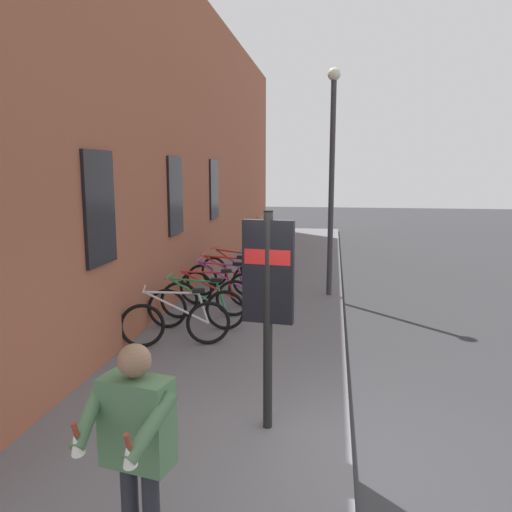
% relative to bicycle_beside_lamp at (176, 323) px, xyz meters
% --- Properties ---
extents(ground, '(60.00, 60.00, 0.00)m').
position_rel_bicycle_beside_lamp_xyz_m(ground, '(3.11, -3.70, -0.51)').
color(ground, '#2D2D30').
extents(sidewalk_pavement, '(24.00, 3.50, 0.12)m').
position_rel_bicycle_beside_lamp_xyz_m(sidewalk_pavement, '(5.11, -0.95, -0.45)').
color(sidewalk_pavement, slate).
rests_on(sidewalk_pavement, ground).
extents(station_facade, '(22.00, 0.65, 7.13)m').
position_rel_bicycle_beside_lamp_xyz_m(station_facade, '(6.10, 1.10, 3.05)').
color(station_facade, '#9E563D').
rests_on(station_facade, ground).
extents(bicycle_beside_lamp, '(0.66, 1.71, 0.97)m').
position_rel_bicycle_beside_lamp_xyz_m(bicycle_beside_lamp, '(0.00, 0.00, 0.00)').
color(bicycle_beside_lamp, black).
rests_on(bicycle_beside_lamp, sidewalk_pavement).
extents(bicycle_mid_rack, '(0.48, 1.77, 0.97)m').
position_rel_bicycle_beside_lamp_xyz_m(bicycle_mid_rack, '(0.92, -0.09, 0.00)').
color(bicycle_mid_rack, black).
rests_on(bicycle_mid_rack, sidewalk_pavement).
extents(bicycle_end_of_row, '(0.64, 1.72, 0.97)m').
position_rel_bicycle_beside_lamp_xyz_m(bicycle_end_of_row, '(1.67, -0.10, 0.00)').
color(bicycle_end_of_row, black).
rests_on(bicycle_end_of_row, sidewalk_pavement).
extents(bicycle_by_door, '(0.48, 1.77, 0.97)m').
position_rel_bicycle_beside_lamp_xyz_m(bicycle_by_door, '(2.56, -0.17, 0.00)').
color(bicycle_by_door, black).
rests_on(bicycle_by_door, sidewalk_pavement).
extents(bicycle_under_window, '(0.48, 1.77, 0.97)m').
position_rel_bicycle_beside_lamp_xyz_m(bicycle_under_window, '(3.35, -0.10, 0.00)').
color(bicycle_under_window, black).
rests_on(bicycle_under_window, sidewalk_pavement).
extents(bicycle_leaning_wall, '(0.65, 1.71, 0.97)m').
position_rel_bicycle_beside_lamp_xyz_m(bicycle_leaning_wall, '(4.18, -0.13, 0.00)').
color(bicycle_leaning_wall, black).
rests_on(bicycle_leaning_wall, sidewalk_pavement).
extents(transit_info_sign, '(0.16, 0.56, 2.40)m').
position_rel_bicycle_beside_lamp_xyz_m(transit_info_sign, '(-2.41, -1.79, 1.21)').
color(transit_info_sign, black).
rests_on(transit_info_sign, sidewalk_pavement).
extents(pedestrian_crossing_street, '(0.57, 0.47, 1.72)m').
position_rel_bicycle_beside_lamp_xyz_m(pedestrian_crossing_street, '(4.49, -0.72, 0.66)').
color(pedestrian_crossing_street, '#B2A599').
rests_on(pedestrian_crossing_street, sidewalk_pavement).
extents(tourist_with_hotdogs, '(0.65, 0.64, 1.69)m').
position_rel_bicycle_beside_lamp_xyz_m(tourist_with_hotdogs, '(-4.63, -1.18, 0.65)').
color(tourist_with_hotdogs, '#26262D').
rests_on(tourist_with_hotdogs, sidewalk_pavement).
extents(street_lamp, '(0.28, 0.28, 4.95)m').
position_rel_bicycle_beside_lamp_xyz_m(street_lamp, '(3.86, -2.40, 2.56)').
color(street_lamp, '#333338').
rests_on(street_lamp, sidewalk_pavement).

